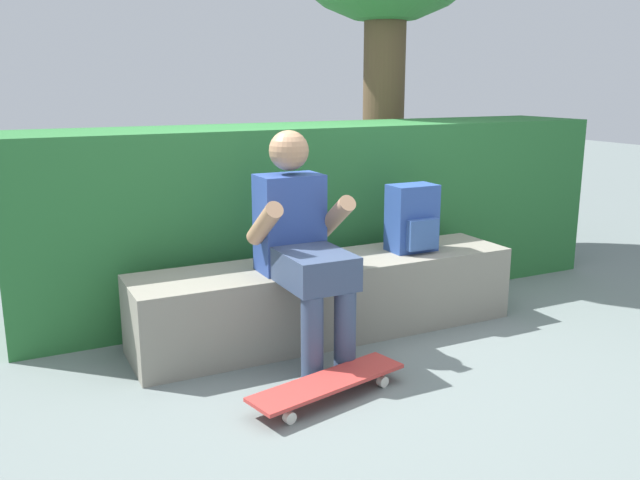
{
  "coord_description": "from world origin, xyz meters",
  "views": [
    {
      "loc": [
        -1.68,
        -2.9,
        1.43
      ],
      "look_at": [
        -0.08,
        0.3,
        0.58
      ],
      "focal_mm": 37.48,
      "sensor_mm": 36.0,
      "label": 1
    }
  ],
  "objects_px": {
    "person_skater": "(301,239)",
    "backpack_on_bench": "(413,219)",
    "bench_main": "(329,297)",
    "skateboard_near_person": "(328,383)"
  },
  "relations": [
    {
      "from": "bench_main",
      "to": "backpack_on_bench",
      "type": "xyz_separation_m",
      "value": [
        0.56,
        -0.01,
        0.41
      ]
    },
    {
      "from": "skateboard_near_person",
      "to": "backpack_on_bench",
      "type": "xyz_separation_m",
      "value": [
        0.94,
        0.72,
        0.56
      ]
    },
    {
      "from": "bench_main",
      "to": "person_skater",
      "type": "xyz_separation_m",
      "value": [
        -0.27,
        -0.22,
        0.42
      ]
    },
    {
      "from": "person_skater",
      "to": "backpack_on_bench",
      "type": "bearing_deg",
      "value": 14.07
    },
    {
      "from": "skateboard_near_person",
      "to": "backpack_on_bench",
      "type": "distance_m",
      "value": 1.31
    },
    {
      "from": "person_skater",
      "to": "backpack_on_bench",
      "type": "relative_size",
      "value": 2.97
    },
    {
      "from": "person_skater",
      "to": "bench_main",
      "type": "bearing_deg",
      "value": 38.47
    },
    {
      "from": "person_skater",
      "to": "backpack_on_bench",
      "type": "xyz_separation_m",
      "value": [
        0.83,
        0.21,
        -0.01
      ]
    },
    {
      "from": "bench_main",
      "to": "person_skater",
      "type": "height_order",
      "value": "person_skater"
    },
    {
      "from": "bench_main",
      "to": "skateboard_near_person",
      "type": "height_order",
      "value": "bench_main"
    }
  ]
}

